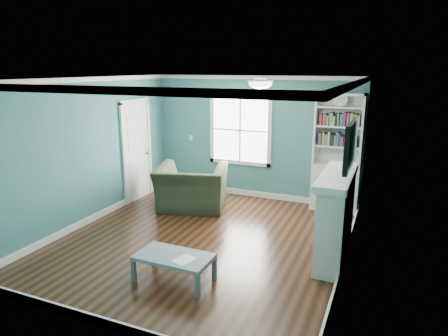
% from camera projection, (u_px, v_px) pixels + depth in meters
% --- Properties ---
extents(floor, '(5.00, 5.00, 0.00)m').
position_uv_depth(floor, '(203.00, 240.00, 6.59)').
color(floor, black).
rests_on(floor, ground).
extents(room_walls, '(5.00, 5.00, 5.00)m').
position_uv_depth(room_walls, '(202.00, 146.00, 6.20)').
color(room_walls, '#367876').
rests_on(room_walls, ground).
extents(trim, '(4.50, 5.00, 2.60)m').
position_uv_depth(trim, '(202.00, 167.00, 6.29)').
color(trim, white).
rests_on(trim, ground).
extents(window, '(1.40, 0.06, 1.50)m').
position_uv_depth(window, '(240.00, 130.00, 8.57)').
color(window, white).
rests_on(window, room_walls).
extents(bookshelf, '(0.90, 0.35, 2.31)m').
position_uv_depth(bookshelf, '(336.00, 165.00, 7.74)').
color(bookshelf, silver).
rests_on(bookshelf, ground).
extents(fireplace, '(0.44, 1.58, 1.30)m').
position_uv_depth(fireplace, '(336.00, 217.00, 5.82)').
color(fireplace, black).
rests_on(fireplace, ground).
extents(tv, '(0.06, 1.10, 0.65)m').
position_uv_depth(tv, '(351.00, 145.00, 5.51)').
color(tv, black).
rests_on(tv, fireplace).
extents(door, '(0.12, 0.98, 2.17)m').
position_uv_depth(door, '(137.00, 150.00, 8.42)').
color(door, silver).
rests_on(door, ground).
extents(ceiling_fixture, '(0.38, 0.38, 0.15)m').
position_uv_depth(ceiling_fixture, '(260.00, 83.00, 5.71)').
color(ceiling_fixture, white).
rests_on(ceiling_fixture, room_walls).
extents(light_switch, '(0.08, 0.01, 0.12)m').
position_uv_depth(light_switch, '(191.00, 138.00, 9.08)').
color(light_switch, white).
rests_on(light_switch, room_walls).
extents(recliner, '(1.53, 1.21, 1.17)m').
position_uv_depth(recliner, '(191.00, 180.00, 7.91)').
color(recliner, '#222C1C').
rests_on(recliner, ground).
extents(coffee_table, '(1.01, 0.56, 0.36)m').
position_uv_depth(coffee_table, '(174.00, 259.00, 5.25)').
color(coffee_table, '#515861').
rests_on(coffee_table, ground).
extents(paper_sheet, '(0.29, 0.33, 0.00)m').
position_uv_depth(paper_sheet, '(184.00, 260.00, 5.12)').
color(paper_sheet, white).
rests_on(paper_sheet, coffee_table).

